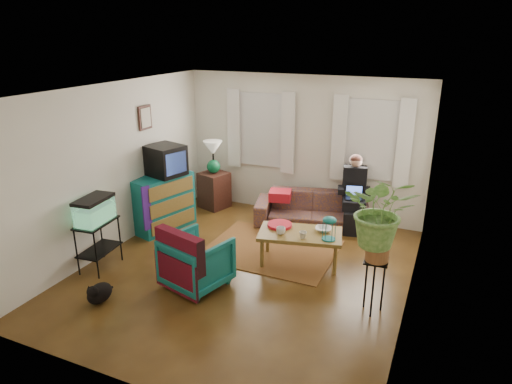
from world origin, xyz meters
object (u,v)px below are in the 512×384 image
at_px(side_table, 214,190).
at_px(plant_stand, 374,286).
at_px(aquarium_stand, 99,245).
at_px(sofa, 312,204).
at_px(dresser, 162,202).
at_px(coffee_table, 300,248).
at_px(armchair, 197,259).

height_order(side_table, plant_stand, plant_stand).
bearing_deg(aquarium_stand, plant_stand, 1.37).
distance_m(side_table, aquarium_stand, 2.87).
bearing_deg(aquarium_stand, sofa, 44.04).
height_order(dresser, plant_stand, dresser).
bearing_deg(sofa, aquarium_stand, -144.63).
bearing_deg(side_table, plant_stand, -33.79).
bearing_deg(side_table, aquarium_stand, -97.00).
distance_m(dresser, coffee_table, 2.66).
distance_m(sofa, side_table, 2.02).
bearing_deg(dresser, plant_stand, 0.24).
xyz_separation_m(side_table, plant_stand, (3.53, -2.36, 0.01)).
height_order(sofa, plant_stand, sofa).
distance_m(sofa, dresser, 2.65).
height_order(sofa, coffee_table, sofa).
bearing_deg(sofa, armchair, -121.37).
bearing_deg(armchair, aquarium_stand, 20.96).
bearing_deg(dresser, side_table, 91.02).
bearing_deg(aquarium_stand, coffee_table, 20.81).
xyz_separation_m(side_table, armchair, (1.21, -2.69, 0.04)).
relative_size(sofa, side_table, 2.83).
distance_m(dresser, aquarium_stand, 1.59).
xyz_separation_m(dresser, aquarium_stand, (-0.01, -1.59, -0.12)).
bearing_deg(armchair, coffee_table, -117.46).
xyz_separation_m(aquarium_stand, coffee_table, (2.64, 1.32, -0.11)).
bearing_deg(coffee_table, dresser, 161.10).
height_order(side_table, aquarium_stand, aquarium_stand).
distance_m(sofa, aquarium_stand, 3.67).
height_order(side_table, dresser, dresser).
relative_size(aquarium_stand, plant_stand, 1.01).
xyz_separation_m(aquarium_stand, armchair, (1.56, 0.15, 0.03)).
relative_size(sofa, dresser, 1.85).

